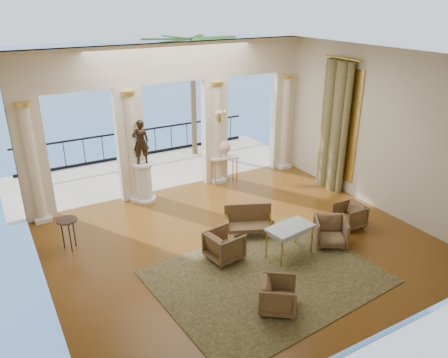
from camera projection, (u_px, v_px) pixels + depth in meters
floor at (239, 242)px, 10.97m from camera, size 9.00×9.00×0.00m
room_walls at (270, 145)px, 8.96m from camera, size 9.00×9.00×9.00m
arcade at (174, 109)px, 13.03m from camera, size 9.00×0.56×4.50m
terrace at (155, 170)px, 15.63m from camera, size 10.00×3.60×0.10m
balustrade at (139, 146)px, 16.73m from camera, size 9.00×0.06×1.03m
palm_tree at (192, 45)px, 15.58m from camera, size 2.00×2.00×4.50m
sea at (16, 86)px, 61.34m from camera, size 160.00×160.00×0.00m
curtain at (334, 127)px, 13.34m from camera, size 0.33×1.40×4.09m
window_frame at (339, 123)px, 13.40m from camera, size 0.04×1.60×3.40m
wall_sconce at (220, 117)px, 13.55m from camera, size 0.30×0.11×0.33m
rug at (267, 277)px, 9.60m from camera, size 4.99×4.04×0.02m
armchair_a at (278, 294)px, 8.48m from camera, size 0.95×0.96×0.72m
armchair_b at (331, 230)px, 10.73m from camera, size 1.01×1.00×0.77m
armchair_c at (350, 215)px, 11.58m from camera, size 0.66×0.71×0.70m
armchair_d at (224, 244)px, 10.14m from camera, size 0.80×0.84×0.77m
settee at (248, 221)px, 11.17m from camera, size 1.32×0.97×0.81m
game_table at (290, 230)px, 10.17m from camera, size 1.18×0.75×0.76m
pedestal at (144, 183)px, 13.00m from camera, size 0.65×0.65×1.19m
statue at (141, 142)px, 12.51m from camera, size 0.51×0.37×1.31m
console_table at (224, 161)px, 14.26m from camera, size 0.98×0.57×0.87m
urn at (224, 148)px, 14.08m from camera, size 0.41×0.41×0.55m
side_table at (67, 224)px, 10.44m from camera, size 0.49×0.49×0.79m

